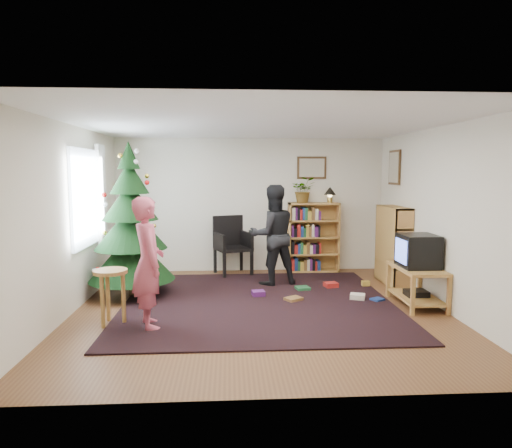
{
  "coord_description": "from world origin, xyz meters",
  "views": [
    {
      "loc": [
        -0.41,
        -6.07,
        1.87
      ],
      "look_at": [
        -0.01,
        0.67,
        1.1
      ],
      "focal_mm": 32.0,
      "sensor_mm": 36.0,
      "label": 1
    }
  ],
  "objects": [
    {
      "name": "christmas_tree",
      "position": [
        -1.88,
        0.81,
        0.97
      ],
      "size": [
        1.28,
        1.28,
        2.33
      ],
      "rotation": [
        0.0,
        0.0,
        0.43
      ],
      "color": "#3F2816",
      "rests_on": "rug"
    },
    {
      "name": "table_lamp",
      "position": [
        1.48,
        2.34,
        1.5
      ],
      "size": [
        0.22,
        0.22,
        0.3
      ],
      "color": "#A57F33",
      "rests_on": "bookshelf_back"
    },
    {
      "name": "wall_right",
      "position": [
        2.5,
        0.0,
        1.25
      ],
      "size": [
        0.02,
        5.0,
        2.5
      ],
      "primitive_type": "cube",
      "color": "silver",
      "rests_on": "floor"
    },
    {
      "name": "person_by_chair",
      "position": [
        0.31,
        1.37,
        0.83
      ],
      "size": [
        0.93,
        0.8,
        1.67
      ],
      "primitive_type": "imported",
      "rotation": [
        0.0,
        0.0,
        3.38
      ],
      "color": "black",
      "rests_on": "rug"
    },
    {
      "name": "crt_tv",
      "position": [
        2.22,
        0.05,
        0.78
      ],
      "size": [
        0.49,
        0.52,
        0.46
      ],
      "color": "black",
      "rests_on": "tv_stand"
    },
    {
      "name": "person_standing",
      "position": [
        -1.38,
        -0.65,
        0.79
      ],
      "size": [
        0.55,
        0.67,
        1.59
      ],
      "primitive_type": "imported",
      "rotation": [
        0.0,
        0.0,
        1.91
      ],
      "color": "#BD4B60",
      "rests_on": "rug"
    },
    {
      "name": "wall_front",
      "position": [
        0.0,
        -2.5,
        1.25
      ],
      "size": [
        5.0,
        0.02,
        2.5
      ],
      "primitive_type": "cube",
      "color": "silver",
      "rests_on": "floor"
    },
    {
      "name": "picture_back",
      "position": [
        1.15,
        2.48,
        1.95
      ],
      "size": [
        0.55,
        0.03,
        0.42
      ],
      "color": "#4C3319",
      "rests_on": "wall_back"
    },
    {
      "name": "rug",
      "position": [
        0.0,
        0.3,
        0.01
      ],
      "size": [
        3.8,
        3.6,
        0.02
      ],
      "primitive_type": "cube",
      "color": "black",
      "rests_on": "floor"
    },
    {
      "name": "armchair",
      "position": [
        -0.34,
        2.28,
        0.58
      ],
      "size": [
        0.75,
        0.76,
        1.06
      ],
      "rotation": [
        0.0,
        0.0,
        0.35
      ],
      "color": "black",
      "rests_on": "rug"
    },
    {
      "name": "potted_plant",
      "position": [
        0.98,
        2.34,
        1.54
      ],
      "size": [
        0.46,
        0.4,
        0.48
      ],
      "primitive_type": "imported",
      "rotation": [
        0.0,
        0.0,
        -0.08
      ],
      "color": "gray",
      "rests_on": "bookshelf_back"
    },
    {
      "name": "ceiling",
      "position": [
        0.0,
        0.0,
        2.5
      ],
      "size": [
        5.0,
        5.0,
        0.0
      ],
      "primitive_type": "plane",
      "rotation": [
        3.14,
        0.0,
        0.0
      ],
      "color": "white",
      "rests_on": "wall_back"
    },
    {
      "name": "floor_clutter",
      "position": [
        1.08,
        0.67,
        0.04
      ],
      "size": [
        1.99,
        1.04,
        0.08
      ],
      "color": "#A51E19",
      "rests_on": "rug"
    },
    {
      "name": "floor",
      "position": [
        0.0,
        0.0,
        0.0
      ],
      "size": [
        5.0,
        5.0,
        0.0
      ],
      "primitive_type": "plane",
      "color": "brown",
      "rests_on": "ground"
    },
    {
      "name": "curtain",
      "position": [
        -2.43,
        1.3,
        1.5
      ],
      "size": [
        0.06,
        0.35,
        1.6
      ],
      "primitive_type": "cube",
      "color": "white",
      "rests_on": "wall_left"
    },
    {
      "name": "wall_back",
      "position": [
        0.0,
        2.5,
        1.25
      ],
      "size": [
        5.0,
        0.02,
        2.5
      ],
      "primitive_type": "cube",
      "color": "silver",
      "rests_on": "floor"
    },
    {
      "name": "bookshelf_right",
      "position": [
        2.34,
        1.33,
        0.66
      ],
      "size": [
        0.3,
        0.95,
        1.3
      ],
      "rotation": [
        0.0,
        0.0,
        1.57
      ],
      "color": "#BA8142",
      "rests_on": "floor"
    },
    {
      "name": "picture_right",
      "position": [
        2.48,
        1.75,
        1.95
      ],
      "size": [
        0.03,
        0.5,
        0.6
      ],
      "color": "#4C3319",
      "rests_on": "wall_right"
    },
    {
      "name": "tv_stand",
      "position": [
        2.22,
        0.05,
        0.33
      ],
      "size": [
        0.55,
        0.98,
        0.55
      ],
      "color": "#BA8142",
      "rests_on": "floor"
    },
    {
      "name": "stool",
      "position": [
        -1.86,
        -0.51,
        0.53
      ],
      "size": [
        0.41,
        0.41,
        0.68
      ],
      "color": "#BA8142",
      "rests_on": "floor"
    },
    {
      "name": "wall_left",
      "position": [
        -2.5,
        0.0,
        1.25
      ],
      "size": [
        0.02,
        5.0,
        2.5
      ],
      "primitive_type": "cube",
      "color": "silver",
      "rests_on": "floor"
    },
    {
      "name": "bookshelf_back",
      "position": [
        1.18,
        2.34,
        0.66
      ],
      "size": [
        0.95,
        0.3,
        1.3
      ],
      "color": "#BA8142",
      "rests_on": "floor"
    },
    {
      "name": "window_pane",
      "position": [
        -2.47,
        0.6,
        1.5
      ],
      "size": [
        0.04,
        1.2,
        1.4
      ],
      "primitive_type": "cube",
      "color": "silver",
      "rests_on": "wall_left"
    }
  ]
}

